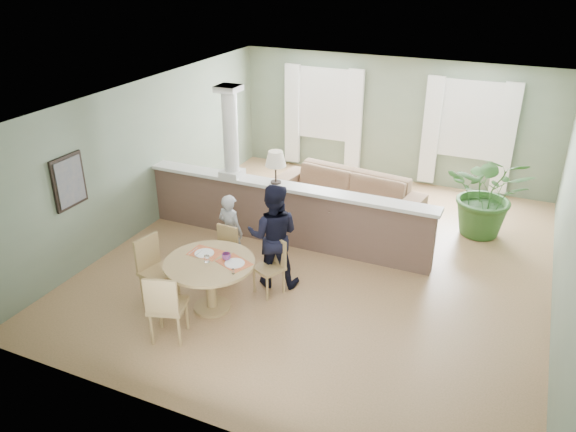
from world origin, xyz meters
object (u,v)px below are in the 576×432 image
at_px(chair_far_boy, 224,251).
at_px(chair_near, 165,305).
at_px(houseplant, 489,194).
at_px(man_person, 273,236).
at_px(chair_side, 154,267).
at_px(child_person, 231,231).
at_px(dining_table, 211,271).
at_px(sofa, 344,196).
at_px(chair_far_man, 272,263).

height_order(chair_far_boy, chair_near, chair_near).
bearing_deg(houseplant, man_person, -132.33).
bearing_deg(chair_side, chair_near, -124.19).
relative_size(chair_side, child_person, 0.79).
bearing_deg(dining_table, chair_side, -171.23).
xyz_separation_m(chair_far_boy, man_person, (0.77, 0.17, 0.35)).
height_order(dining_table, man_person, man_person).
xyz_separation_m(chair_near, child_person, (-0.18, 2.04, 0.08)).
bearing_deg(dining_table, sofa, 78.82).
height_order(chair_far_boy, man_person, man_person).
bearing_deg(houseplant, chair_far_boy, -137.76).
bearing_deg(chair_side, dining_table, -69.38).
relative_size(houseplant, chair_side, 1.59).
bearing_deg(chair_far_boy, man_person, 16.56).
distance_m(houseplant, chair_far_man, 4.25).
relative_size(chair_near, man_person, 0.61).
bearing_deg(chair_near, man_person, -127.45).
height_order(sofa, chair_side, chair_side).
height_order(dining_table, chair_far_man, dining_table).
xyz_separation_m(chair_far_man, man_person, (-0.08, 0.22, 0.35)).
distance_m(chair_far_boy, chair_near, 1.70).
height_order(chair_far_boy, chair_far_man, chair_far_man).
xyz_separation_m(dining_table, man_person, (0.52, 0.99, 0.21)).
distance_m(houseplant, child_person, 4.63).
relative_size(chair_far_boy, chair_side, 0.86).
height_order(houseplant, chair_far_man, houseplant).
relative_size(sofa, dining_table, 2.28).
relative_size(houseplant, man_person, 0.97).
bearing_deg(chair_side, houseplant, -33.11).
distance_m(houseplant, man_person, 4.13).
height_order(chair_far_boy, chair_side, chair_side).
xyz_separation_m(sofa, chair_far_boy, (-0.98, -2.89, 0.05)).
xyz_separation_m(chair_far_man, child_person, (-0.93, 0.39, 0.16)).
bearing_deg(sofa, chair_side, -105.04).
bearing_deg(chair_far_man, chair_far_boy, -157.56).
distance_m(sofa, chair_far_man, 2.94).
distance_m(houseplant, dining_table, 5.22).
bearing_deg(child_person, chair_side, 79.15).
distance_m(chair_side, child_person, 1.41).
xyz_separation_m(dining_table, chair_far_boy, (-0.25, 0.82, -0.14)).
bearing_deg(chair_near, child_person, -102.75).
relative_size(chair_far_boy, chair_near, 0.85).
relative_size(sofa, chair_side, 2.91).
xyz_separation_m(houseplant, chair_far_boy, (-3.55, -3.22, -0.32)).
height_order(chair_near, child_person, child_person).
xyz_separation_m(houseplant, chair_far_man, (-2.70, -3.27, -0.32)).
relative_size(sofa, houseplant, 1.83).
relative_size(chair_far_boy, chair_far_man, 1.00).
relative_size(dining_table, chair_side, 1.27).
relative_size(chair_far_man, man_person, 0.52).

